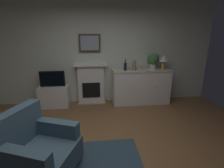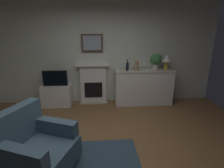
{
  "view_description": "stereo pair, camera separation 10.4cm",
  "coord_description": "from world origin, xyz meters",
  "px_view_note": "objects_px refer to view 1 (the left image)",
  "views": [
    {
      "loc": [
        -0.15,
        -2.1,
        1.8
      ],
      "look_at": [
        0.14,
        0.59,
        1.0
      ],
      "focal_mm": 25.77,
      "sensor_mm": 36.0,
      "label": 1
    },
    {
      "loc": [
        -0.05,
        -2.11,
        1.8
      ],
      "look_at": [
        0.14,
        0.59,
        1.0
      ],
      "focal_mm": 25.77,
      "sensor_mm": 36.0,
      "label": 2
    }
  ],
  "objects_px": {
    "armchair": "(38,150)",
    "wine_glass_center": "(143,65)",
    "wine_bottle": "(125,66)",
    "tv_cabinet": "(54,96)",
    "fireplace_unit": "(91,84)",
    "wine_glass_right": "(148,66)",
    "sideboard_cabinet": "(141,87)",
    "wine_glass_left": "(140,66)",
    "vase_decorative": "(134,65)",
    "tv_set": "(52,79)",
    "potted_plant_small": "(153,60)",
    "table_lamp": "(164,59)",
    "framed_picture": "(90,43)"
  },
  "relations": [
    {
      "from": "wine_glass_right",
      "to": "framed_picture",
      "type": "bearing_deg",
      "value": 169.74
    },
    {
      "from": "sideboard_cabinet",
      "to": "vase_decorative",
      "type": "distance_m",
      "value": 0.65
    },
    {
      "from": "vase_decorative",
      "to": "tv_cabinet",
      "type": "height_order",
      "value": "vase_decorative"
    },
    {
      "from": "fireplace_unit",
      "to": "vase_decorative",
      "type": "bearing_deg",
      "value": -11.31
    },
    {
      "from": "sideboard_cabinet",
      "to": "potted_plant_small",
      "type": "xyz_separation_m",
      "value": [
        0.32,
        0.05,
        0.73
      ]
    },
    {
      "from": "fireplace_unit",
      "to": "sideboard_cabinet",
      "type": "height_order",
      "value": "fireplace_unit"
    },
    {
      "from": "vase_decorative",
      "to": "wine_glass_left",
      "type": "bearing_deg",
      "value": 4.62
    },
    {
      "from": "sideboard_cabinet",
      "to": "armchair",
      "type": "xyz_separation_m",
      "value": [
        -2.03,
        -2.26,
        -0.09
      ]
    },
    {
      "from": "table_lamp",
      "to": "wine_glass_left",
      "type": "xyz_separation_m",
      "value": [
        -0.66,
        -0.04,
        -0.16
      ]
    },
    {
      "from": "sideboard_cabinet",
      "to": "wine_bottle",
      "type": "height_order",
      "value": "wine_bottle"
    },
    {
      "from": "wine_bottle",
      "to": "wine_glass_left",
      "type": "distance_m",
      "value": 0.38
    },
    {
      "from": "tv_cabinet",
      "to": "armchair",
      "type": "distance_m",
      "value": 2.3
    },
    {
      "from": "sideboard_cabinet",
      "to": "wine_glass_right",
      "type": "height_order",
      "value": "wine_glass_right"
    },
    {
      "from": "armchair",
      "to": "wine_glass_center",
      "type": "bearing_deg",
      "value": 47.95
    },
    {
      "from": "wine_bottle",
      "to": "wine_glass_center",
      "type": "bearing_deg",
      "value": 5.76
    },
    {
      "from": "wine_bottle",
      "to": "tv_cabinet",
      "type": "distance_m",
      "value": 2.03
    },
    {
      "from": "table_lamp",
      "to": "tv_cabinet",
      "type": "distance_m",
      "value": 3.07
    },
    {
      "from": "framed_picture",
      "to": "wine_glass_center",
      "type": "relative_size",
      "value": 3.33
    },
    {
      "from": "wine_glass_left",
      "to": "armchair",
      "type": "relative_size",
      "value": 0.16
    },
    {
      "from": "sideboard_cabinet",
      "to": "vase_decorative",
      "type": "bearing_deg",
      "value": -167.73
    },
    {
      "from": "framed_picture",
      "to": "vase_decorative",
      "type": "xyz_separation_m",
      "value": [
        1.14,
        -0.27,
        -0.56
      ]
    },
    {
      "from": "table_lamp",
      "to": "wine_bottle",
      "type": "bearing_deg",
      "value": -178.53
    },
    {
      "from": "wine_bottle",
      "to": "wine_glass_right",
      "type": "distance_m",
      "value": 0.6
    },
    {
      "from": "wine_glass_center",
      "to": "tv_set",
      "type": "height_order",
      "value": "wine_glass_center"
    },
    {
      "from": "potted_plant_small",
      "to": "armchair",
      "type": "distance_m",
      "value": 3.39
    },
    {
      "from": "fireplace_unit",
      "to": "wine_glass_right",
      "type": "bearing_deg",
      "value": -8.59
    },
    {
      "from": "sideboard_cabinet",
      "to": "table_lamp",
      "type": "height_order",
      "value": "table_lamp"
    },
    {
      "from": "sideboard_cabinet",
      "to": "fireplace_unit",
      "type": "bearing_deg",
      "value": 172.61
    },
    {
      "from": "armchair",
      "to": "potted_plant_small",
      "type": "bearing_deg",
      "value": 44.56
    },
    {
      "from": "wine_glass_center",
      "to": "potted_plant_small",
      "type": "relative_size",
      "value": 0.38
    },
    {
      "from": "table_lamp",
      "to": "potted_plant_small",
      "type": "height_order",
      "value": "potted_plant_small"
    },
    {
      "from": "vase_decorative",
      "to": "armchair",
      "type": "distance_m",
      "value": 2.94
    },
    {
      "from": "fireplace_unit",
      "to": "armchair",
      "type": "relative_size",
      "value": 1.07
    },
    {
      "from": "sideboard_cabinet",
      "to": "tv_cabinet",
      "type": "height_order",
      "value": "sideboard_cabinet"
    },
    {
      "from": "armchair",
      "to": "sideboard_cabinet",
      "type": "bearing_deg",
      "value": 48.13
    },
    {
      "from": "wine_glass_center",
      "to": "fireplace_unit",
      "type": "bearing_deg",
      "value": 173.71
    },
    {
      "from": "wine_glass_right",
      "to": "potted_plant_small",
      "type": "relative_size",
      "value": 0.38
    },
    {
      "from": "wine_glass_right",
      "to": "table_lamp",
      "type": "bearing_deg",
      "value": 6.6
    },
    {
      "from": "wine_bottle",
      "to": "wine_glass_center",
      "type": "height_order",
      "value": "wine_bottle"
    },
    {
      "from": "fireplace_unit",
      "to": "wine_glass_left",
      "type": "height_order",
      "value": "wine_glass_left"
    },
    {
      "from": "armchair",
      "to": "vase_decorative",
      "type": "bearing_deg",
      "value": 50.9
    },
    {
      "from": "fireplace_unit",
      "to": "potted_plant_small",
      "type": "relative_size",
      "value": 2.56
    },
    {
      "from": "wine_glass_left",
      "to": "armchair",
      "type": "bearing_deg",
      "value": -131.25
    },
    {
      "from": "sideboard_cabinet",
      "to": "framed_picture",
      "type": "bearing_deg",
      "value": 170.75
    },
    {
      "from": "wine_glass_right",
      "to": "armchair",
      "type": "height_order",
      "value": "wine_glass_right"
    },
    {
      "from": "table_lamp",
      "to": "wine_glass_right",
      "type": "height_order",
      "value": "table_lamp"
    },
    {
      "from": "sideboard_cabinet",
      "to": "potted_plant_small",
      "type": "relative_size",
      "value": 3.63
    },
    {
      "from": "tv_set",
      "to": "armchair",
      "type": "bearing_deg",
      "value": -82.08
    },
    {
      "from": "vase_decorative",
      "to": "tv_cabinet",
      "type": "xyz_separation_m",
      "value": [
        -2.11,
        0.07,
        -0.8
      ]
    },
    {
      "from": "vase_decorative",
      "to": "tv_set",
      "type": "relative_size",
      "value": 0.45
    }
  ]
}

